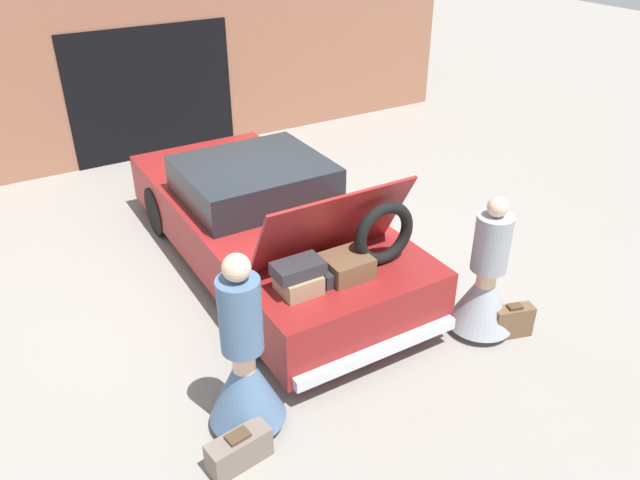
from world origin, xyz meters
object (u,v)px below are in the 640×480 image
at_px(suitcase_beside_left_person, 239,450).
at_px(suitcase_beside_right_person, 512,321).
at_px(person_left, 244,369).
at_px(person_right, 485,286).
at_px(car, 266,222).

relative_size(suitcase_beside_left_person, suitcase_beside_right_person, 1.24).
height_order(person_left, suitcase_beside_right_person, person_left).
bearing_deg(suitcase_beside_left_person, person_left, 55.79).
distance_m(person_left, suitcase_beside_right_person, 2.98).
height_order(person_left, person_right, person_left).
bearing_deg(suitcase_beside_left_person, suitcase_beside_right_person, 1.33).
relative_size(car, person_right, 3.05).
bearing_deg(suitcase_beside_left_person, car, 59.07).
height_order(car, suitcase_beside_left_person, car).
relative_size(car, suitcase_beside_right_person, 10.53).
bearing_deg(person_right, car, 25.71).
xyz_separation_m(person_left, person_right, (2.72, -0.04, -0.07)).
xyz_separation_m(car, suitcase_beside_left_person, (-1.61, -2.68, -0.44)).
xyz_separation_m(person_right, suitcase_beside_left_person, (-2.97, -0.33, -0.40)).
bearing_deg(person_left, suitcase_beside_right_person, 93.32).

